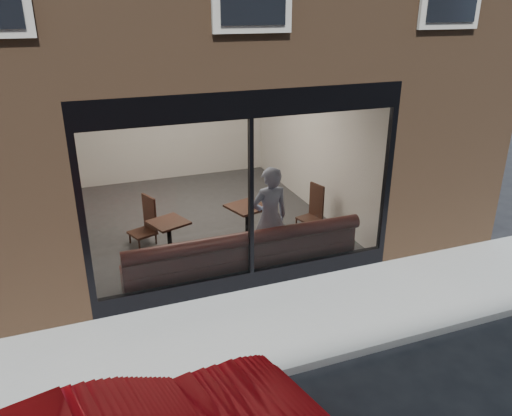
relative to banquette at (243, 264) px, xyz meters
name	(u,v)px	position (x,y,z in m)	size (l,w,h in m)	color
ground	(307,365)	(0.00, -2.45, -0.23)	(120.00, 120.00, 0.00)	black
sidewalk_near	(276,322)	(0.00, -1.45, -0.22)	(40.00, 2.00, 0.01)	gray
kerb_near	(309,364)	(0.00, -2.50, -0.17)	(40.00, 0.10, 0.12)	gray
host_building_pier_left	(9,131)	(-3.75, 5.55, 1.38)	(2.50, 12.00, 3.20)	brown
host_building_pier_right	(303,108)	(3.75, 5.55, 1.38)	(2.50, 12.00, 3.20)	brown
host_building_backfill	(150,99)	(0.00, 8.55, 1.38)	(5.00, 6.00, 3.20)	brown
cafe_floor	(204,219)	(0.00, 2.55, -0.21)	(6.00, 6.00, 0.00)	#2D2D30
cafe_ceiling	(197,67)	(0.00, 2.55, 2.97)	(6.00, 6.00, 0.00)	white
cafe_wall_back	(170,118)	(0.00, 5.54, 1.37)	(5.00, 5.00, 0.00)	silver
cafe_wall_left	(71,160)	(-2.49, 2.55, 1.37)	(6.00, 6.00, 0.00)	silver
cafe_wall_right	(311,137)	(2.49, 2.55, 1.37)	(6.00, 6.00, 0.00)	silver
storefront_kick	(251,279)	(0.00, -0.40, -0.08)	(5.00, 0.10, 0.30)	black
storefront_header	(251,104)	(0.00, -0.40, 2.77)	(5.00, 0.10, 0.40)	black
storefront_mullion	(251,199)	(0.00, -0.40, 1.32)	(0.06, 0.10, 2.50)	black
storefront_glass	(252,200)	(0.00, -0.43, 1.33)	(4.80, 4.80, 0.00)	white
banquette	(243,264)	(0.00, 0.00, 0.00)	(4.00, 0.55, 0.45)	#3D1816
person	(270,218)	(0.56, 0.19, 0.69)	(0.67, 0.44, 1.83)	#94A1C4
cafe_table_left	(168,222)	(-1.03, 1.01, 0.52)	(0.60, 0.60, 0.04)	black
cafe_table_right	(247,207)	(0.51, 1.20, 0.52)	(0.67, 0.67, 0.04)	black
cafe_chair_left	(142,233)	(-1.40, 1.83, 0.01)	(0.44, 0.44, 0.04)	black
cafe_chair_right	(309,219)	(1.89, 1.30, 0.01)	(0.40, 0.40, 0.04)	black
wall_poster	(75,170)	(-2.45, 2.38, 1.23)	(0.02, 0.67, 0.89)	white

